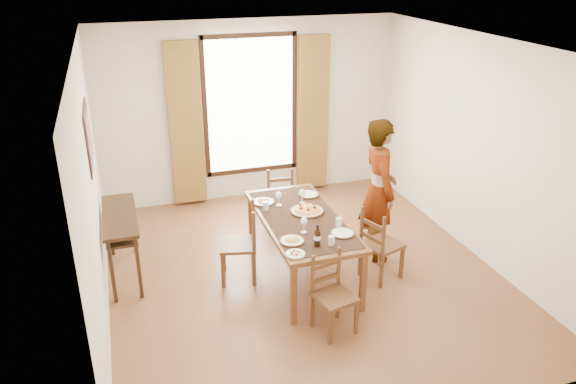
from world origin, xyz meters
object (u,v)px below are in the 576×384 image
object	(u,v)px
console_table	(120,223)
dining_table	(302,223)
man	(379,190)
pasta_platter	(307,208)

from	to	relation	value
console_table	dining_table	xyz separation A→B (m)	(2.00, -0.63, 0.01)
man	dining_table	bearing A→B (deg)	105.38
console_table	dining_table	world-z (taller)	console_table
dining_table	pasta_platter	xyz separation A→B (m)	(0.11, 0.12, 0.12)
console_table	man	bearing A→B (deg)	-8.43
console_table	pasta_platter	bearing A→B (deg)	-13.45
pasta_platter	man	bearing A→B (deg)	3.16
man	pasta_platter	xyz separation A→B (m)	(-0.94, -0.05, -0.09)
console_table	man	world-z (taller)	man
dining_table	man	bearing A→B (deg)	9.34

